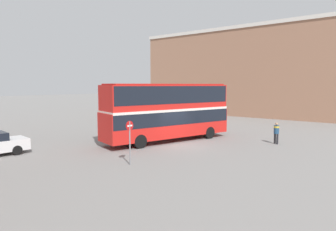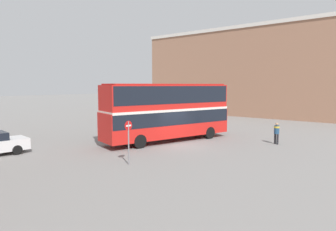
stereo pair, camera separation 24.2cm
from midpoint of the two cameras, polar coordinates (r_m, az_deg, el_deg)
ground_plane at (r=23.31m, az=2.78°, el=-5.71°), size 240.00×240.00×0.00m
building_row_right at (r=48.74m, az=16.04°, el=7.94°), size 8.41×35.18×13.27m
double_decker_bus at (r=24.73m, az=0.28°, el=1.35°), size 11.56×5.56×4.76m
pedestrian_foreground at (r=25.14m, az=20.24°, el=-2.79°), size 0.56×0.56×1.71m
parked_car_kerb_near at (r=33.75m, az=-4.22°, el=-0.72°), size 4.15×1.94×1.65m
no_entry_sign at (r=17.59m, az=-7.14°, el=-3.90°), size 0.57×0.08×2.59m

